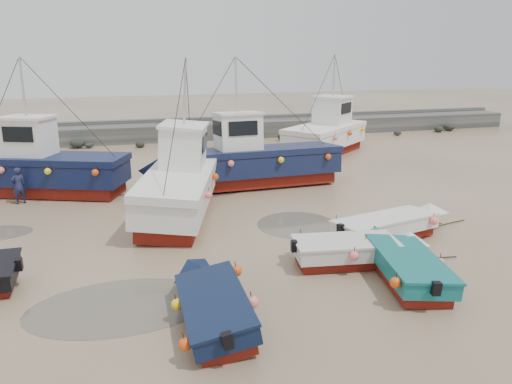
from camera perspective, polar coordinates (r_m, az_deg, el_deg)
The scene contains 14 objects.
ground at distance 16.86m, azimuth -6.37°, elevation -6.99°, with size 120.00×120.00×0.00m, color tan.
seawall at distance 37.89m, azimuth -11.87°, elevation 6.67°, with size 60.00×4.92×1.50m.
puddle_a at distance 14.04m, azimuth -15.16°, elevation -12.44°, with size 4.96×4.96×0.01m, color #595246.
puddle_b at distance 19.48m, azimuth 4.72°, elevation -3.72°, with size 3.13×3.13×0.01m, color #595246.
puddle_d at distance 26.11m, azimuth -5.93°, elevation 1.38°, with size 5.29×5.29×0.01m, color #595246.
dinghy_1 at distance 12.78m, azimuth -4.61°, elevation -12.09°, with size 2.09×5.76×1.43m.
dinghy_2 at distance 15.52m, azimuth 16.44°, elevation -7.47°, with size 2.53×5.75×1.43m.
dinghy_3 at distance 18.59m, azimuth 15.42°, elevation -3.47°, with size 6.10×2.45×1.43m.
dinghy_5 at distance 16.09m, azimuth 11.43°, elevation -6.23°, with size 5.47×2.19×1.43m.
cabin_boat_0 at distance 25.25m, azimuth -23.64°, elevation 2.73°, with size 9.76×5.20×6.22m.
cabin_boat_1 at distance 20.79m, azimuth -8.77°, elevation 1.26°, with size 4.73×10.24×6.22m.
cabin_boat_2 at distance 24.58m, azimuth -1.00°, elevation 3.68°, with size 11.06×3.46×6.22m.
cabin_boat_3 at distance 33.24m, azimuth 8.36°, elevation 6.83°, with size 8.45×7.33×6.22m.
person at distance 24.34m, azimuth -25.26°, elevation -1.20°, with size 0.60×0.39×1.63m, color #1C1F3E.
Camera 1 is at (-2.37, -15.35, 6.57)m, focal length 35.00 mm.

